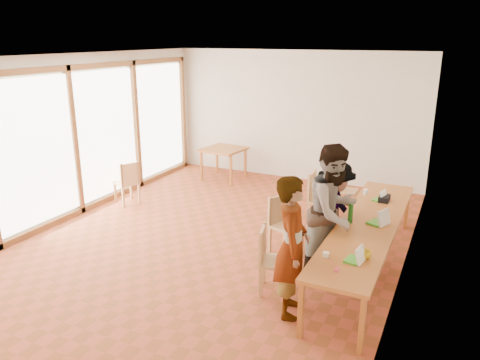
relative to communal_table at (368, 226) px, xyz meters
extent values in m
plane|color=#A84528|center=(-2.50, -0.01, -0.70)|extent=(8.00, 8.00, 0.00)
cube|color=beige|center=(-2.50, 3.99, 0.80)|extent=(6.00, 0.10, 3.00)
cube|color=beige|center=(0.50, -0.01, 0.80)|extent=(0.10, 8.00, 3.00)
cube|color=white|center=(-5.46, -0.01, 0.80)|extent=(0.10, 8.00, 3.00)
cube|color=white|center=(-2.50, -0.01, 2.32)|extent=(6.00, 8.00, 0.04)
cube|color=#AF6B27|center=(0.00, 0.00, 0.02)|extent=(0.80, 4.00, 0.05)
cube|color=#AF6B27|center=(-0.34, -1.94, -0.35)|extent=(0.06, 0.06, 0.70)
cube|color=#AF6B27|center=(-0.34, 1.94, -0.35)|extent=(0.06, 0.06, 0.70)
cube|color=#AF6B27|center=(0.34, -1.94, -0.35)|extent=(0.06, 0.06, 0.70)
cube|color=#AF6B27|center=(0.34, 1.94, -0.35)|extent=(0.06, 0.06, 0.70)
cube|color=#AF6B27|center=(-3.99, 3.19, 0.02)|extent=(0.90, 0.90, 0.05)
cube|color=#AF6B27|center=(-4.38, 2.80, -0.35)|extent=(0.05, 0.05, 0.70)
cube|color=#AF6B27|center=(-4.38, 3.58, -0.35)|extent=(0.05, 0.05, 0.70)
cube|color=#AF6B27|center=(-3.60, 2.80, -0.35)|extent=(0.05, 0.05, 0.70)
cube|color=#AF6B27|center=(-3.60, 3.58, -0.35)|extent=(0.05, 0.05, 0.70)
cube|color=#DFAB6F|center=(-0.96, -1.11, -0.27)|extent=(0.52, 0.52, 0.04)
cube|color=#DFAB6F|center=(-1.14, -1.16, -0.03)|extent=(0.15, 0.42, 0.44)
cube|color=#DFAB6F|center=(-1.26, 0.08, -0.27)|extent=(0.54, 0.54, 0.04)
cube|color=#DFAB6F|center=(-1.44, 0.15, -0.03)|extent=(0.19, 0.41, 0.44)
cube|color=#DFAB6F|center=(-1.07, 1.42, -0.24)|extent=(0.46, 0.46, 0.04)
cube|color=#DFAB6F|center=(-1.27, 1.41, 0.01)|extent=(0.06, 0.45, 0.47)
cube|color=#DFAB6F|center=(-0.84, 2.32, -0.29)|extent=(0.40, 0.40, 0.04)
cube|color=#DFAB6F|center=(-1.02, 2.33, -0.07)|extent=(0.04, 0.40, 0.42)
cube|color=#DFAB6F|center=(-5.00, 0.83, -0.28)|extent=(0.55, 0.55, 0.04)
cube|color=#DFAB6F|center=(-4.83, 0.76, -0.04)|extent=(0.21, 0.39, 0.43)
imported|color=gray|center=(-0.62, -1.50, 0.18)|extent=(0.60, 0.74, 1.77)
imported|color=gray|center=(-0.42, -0.36, 0.26)|extent=(1.03, 1.14, 1.93)
imported|color=gray|center=(-0.52, 0.12, 0.08)|extent=(0.77, 1.11, 1.56)
cube|color=green|center=(0.07, -1.28, 0.06)|extent=(0.20, 0.26, 0.02)
cube|color=white|center=(0.15, -1.29, 0.14)|extent=(0.10, 0.22, 0.19)
cube|color=green|center=(0.12, 0.03, 0.06)|extent=(0.29, 0.33, 0.03)
cube|color=white|center=(0.21, -0.01, 0.16)|extent=(0.17, 0.26, 0.23)
cube|color=green|center=(-0.04, 1.04, 0.06)|extent=(0.20, 0.24, 0.02)
cube|color=white|center=(0.04, 1.02, 0.14)|extent=(0.11, 0.21, 0.18)
imported|color=gold|center=(0.19, -1.15, 0.10)|extent=(0.17, 0.17, 0.10)
cylinder|color=#1C621C|center=(-0.24, -0.11, 0.19)|extent=(0.07, 0.07, 0.28)
cylinder|color=silver|center=(-0.28, 1.24, 0.09)|extent=(0.07, 0.07, 0.09)
cylinder|color=white|center=(-0.25, -1.32, 0.08)|extent=(0.08, 0.08, 0.06)
cube|color=#C7354D|center=(-0.05, -1.59, 0.05)|extent=(0.05, 0.10, 0.01)
cube|color=black|center=(0.05, 1.04, 0.09)|extent=(0.16, 0.26, 0.09)
camera|label=1|loc=(1.02, -6.36, 2.60)|focal=35.00mm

